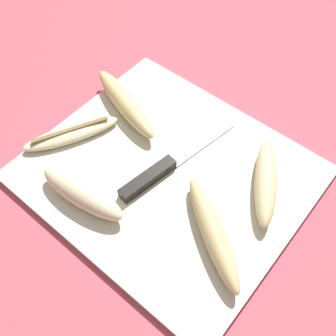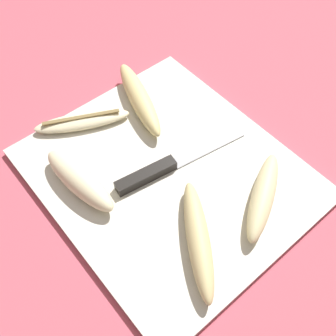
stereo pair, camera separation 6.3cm
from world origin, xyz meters
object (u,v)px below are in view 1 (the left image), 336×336
knife (159,171)px  banana_bright_far (71,134)px  banana_soft_right (266,181)px  banana_golden_short (125,103)px  banana_spotted_left (213,232)px  banana_pale_long (82,193)px

knife → banana_bright_far: bearing=-157.9°
banana_soft_right → banana_bright_far: (-0.31, -0.12, -0.01)m
banana_bright_far → banana_golden_short: size_ratio=0.87×
banana_spotted_left → banana_bright_far: banana_spotted_left is taller
knife → banana_soft_right: size_ratio=1.53×
banana_spotted_left → banana_golden_short: (-0.27, 0.10, 0.00)m
banana_bright_far → banana_pale_long: bearing=-34.2°
banana_spotted_left → banana_golden_short: 0.29m
banana_soft_right → banana_bright_far: banana_soft_right is taller
banana_golden_short → knife: bearing=-26.3°
knife → banana_golden_short: (-0.14, 0.07, 0.01)m
banana_spotted_left → banana_bright_far: 0.30m
banana_pale_long → knife: bearing=62.5°
banana_spotted_left → banana_golden_short: banana_golden_short is taller
banana_soft_right → banana_spotted_left: 0.12m
banana_bright_far → banana_spotted_left: bearing=0.4°
knife → banana_bright_far: size_ratio=1.45×
knife → banana_golden_short: banana_golden_short is taller
banana_spotted_left → banana_pale_long: banana_pale_long is taller
banana_golden_short → banana_spotted_left: bearing=-21.1°
banana_spotted_left → banana_soft_right: bearing=84.4°
knife → banana_golden_short: 0.15m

